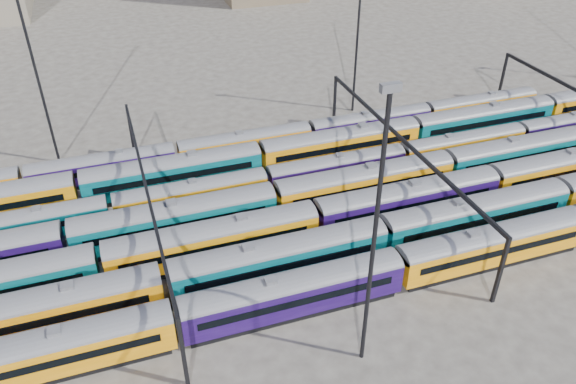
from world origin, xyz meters
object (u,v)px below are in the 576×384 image
object	(u,v)px
rake_1	(279,255)
mast_2	(375,230)
rake_0	(294,290)
rake_2	(408,197)

from	to	relation	value
rake_1	mast_2	bearing A→B (deg)	-73.17
rake_0	mast_2	distance (m)	13.72
rake_0	rake_2	xyz separation A→B (m)	(17.56, 10.00, 0.13)
rake_0	rake_2	distance (m)	20.21
rake_0	rake_1	size ratio (longest dim) A/B	0.95
mast_2	rake_1	bearing A→B (deg)	106.83
rake_1	rake_2	xyz separation A→B (m)	(17.29, 5.00, -0.01)
rake_2	mast_2	size ratio (longest dim) A/B	4.45
rake_1	rake_2	world-z (taller)	rake_1
rake_2	rake_1	bearing A→B (deg)	-163.88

